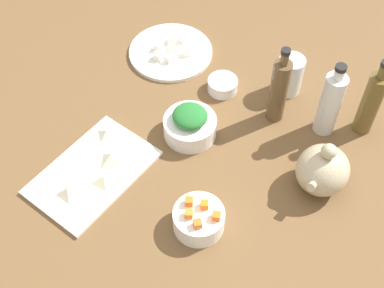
{
  "coord_description": "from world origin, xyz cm",
  "views": [
    {
      "loc": [
        69.1,
        43.96,
        114.04
      ],
      "look_at": [
        0.0,
        0.0,
        8.0
      ],
      "focal_mm": 49.54,
      "sensor_mm": 36.0,
      "label": 1
    }
  ],
  "objects": [
    {
      "name": "carrot_cube_1",
      "position": [
        15.52,
        9.06,
        9.56
      ],
      "size": [
        2.45,
        2.45,
        1.8
      ],
      "primitive_type": "cube",
      "rotation": [
        0.0,
        0.0,
        0.52
      ],
      "color": "orange",
      "rests_on": "bowl_carrots"
    },
    {
      "name": "bottle_2",
      "position": [
        -26.91,
        24.94,
        13.04
      ],
      "size": [
        5.68,
        5.68,
        23.16
      ],
      "color": "silver",
      "rests_on": "tabletop"
    },
    {
      "name": "dumpling_0",
      "position": [
        19.05,
        -13.65,
        5.14
      ],
      "size": [
        6.58,
        6.6,
        2.29
      ],
      "primitive_type": "pyramid",
      "rotation": [
        0.0,
        0.0,
        2.33
      ],
      "color": "beige",
      "rests_on": "cutting_board"
    },
    {
      "name": "carrot_cube_3",
      "position": [
        18.27,
        10.79,
        9.56
      ],
      "size": [
        2.44,
        2.44,
        1.8
      ],
      "primitive_type": "cube",
      "rotation": [
        0.0,
        0.0,
        2.07
      ],
      "color": "orange",
      "rests_on": "bowl_carrots"
    },
    {
      "name": "tofu_cube_4",
      "position": [
        -25.16,
        -24.11,
        5.3
      ],
      "size": [
        2.55,
        2.55,
        2.2
      ],
      "primitive_type": "cube",
      "rotation": [
        0.0,
        0.0,
        2.96
      ],
      "color": "white",
      "rests_on": "plate_tofu"
    },
    {
      "name": "carrot_cube_0",
      "position": [
        19.42,
        13.81,
        9.56
      ],
      "size": [
        2.54,
        2.54,
        1.8
      ],
      "primitive_type": "cube",
      "rotation": [
        0.0,
        0.0,
        0.82
      ],
      "color": "orange",
      "rests_on": "bowl_carrots"
    },
    {
      "name": "chopped_greens_mound",
      "position": [
        -5.99,
        -4.43,
        10.32
      ],
      "size": [
        9.22,
        9.43,
        3.55
      ],
      "primitive_type": "ellipsoid",
      "rotation": [
        0.0,
        0.0,
        1.55
      ],
      "color": "#26722F",
      "rests_on": "bowl_greens"
    },
    {
      "name": "tofu_cube_0",
      "position": [
        -28.43,
        -25.55,
        5.3
      ],
      "size": [
        2.95,
        2.95,
        2.2
      ],
      "primitive_type": "cube",
      "rotation": [
        0.0,
        0.0,
        2.68
      ],
      "color": "#F1EDCB",
      "rests_on": "plate_tofu"
    },
    {
      "name": "dumpling_2",
      "position": [
        13.08,
        -15.97,
        5.48
      ],
      "size": [
        6.56,
        5.91,
        2.96
      ],
      "primitive_type": "pyramid",
      "rotation": [
        0.0,
        0.0,
        6.09
      ],
      "color": "beige",
      "rests_on": "cutting_board"
    },
    {
      "name": "dumpling_1",
      "position": [
        26.56,
        -18.84,
        5.21
      ],
      "size": [
        6.43,
        6.48,
        2.42
      ],
      "primitive_type": "pyramid",
      "rotation": [
        0.0,
        0.0,
        5.4
      ],
      "color": "beige",
      "rests_on": "cutting_board"
    },
    {
      "name": "bowl_carrots",
      "position": [
        16.5,
        12.34,
        5.83
      ],
      "size": [
        12.15,
        12.15,
        5.66
      ],
      "primitive_type": "cylinder",
      "color": "white",
      "rests_on": "tabletop"
    },
    {
      "name": "bottle_0",
      "position": [
        -23.8,
        11.75,
        13.38
      ],
      "size": [
        4.86,
        4.86,
        24.3
      ],
      "color": "brown",
      "rests_on": "tabletop"
    },
    {
      "name": "bottle_1",
      "position": [
        -32.52,
        33.66,
        13.29
      ],
      "size": [
        5.04,
        5.04,
        24.41
      ],
      "color": "brown",
      "rests_on": "tabletop"
    },
    {
      "name": "teapot",
      "position": [
        -9.52,
        31.35,
        9.22
      ],
      "size": [
        15.17,
        12.89,
        15.43
      ],
      "color": "tan",
      "rests_on": "tabletop"
    },
    {
      "name": "drinking_glass_1",
      "position": [
        -34.66,
        10.33,
        8.81
      ],
      "size": [
        7.34,
        7.34,
        11.61
      ],
      "primitive_type": "cylinder",
      "color": "white",
      "rests_on": "tabletop"
    },
    {
      "name": "carrot_cube_2",
      "position": [
        15.42,
        16.35,
        9.56
      ],
      "size": [
        2.32,
        2.32,
        1.8
      ],
      "primitive_type": "cube",
      "rotation": [
        0.0,
        0.0,
        0.36
      ],
      "color": "orange",
      "rests_on": "bowl_carrots"
    },
    {
      "name": "bowl_small_side",
      "position": [
        -24.68,
        -5.35,
        4.87
      ],
      "size": [
        8.54,
        8.54,
        3.75
      ],
      "primitive_type": "cylinder",
      "color": "white",
      "rests_on": "tabletop"
    },
    {
      "name": "tofu_cube_3",
      "position": [
        -30.21,
        -21.31,
        5.3
      ],
      "size": [
        3.1,
        3.1,
        2.2
      ],
      "primitive_type": "cube",
      "rotation": [
        0.0,
        0.0,
        2.43
      ],
      "color": "white",
      "rests_on": "plate_tofu"
    },
    {
      "name": "tofu_cube_1",
      "position": [
        -27.69,
        -29.68,
        5.3
      ],
      "size": [
        2.52,
        2.52,
        2.2
      ],
      "primitive_type": "cube",
      "rotation": [
        0.0,
        0.0,
        0.16
      ],
      "color": "white",
      "rests_on": "plate_tofu"
    },
    {
      "name": "tabletop",
      "position": [
        0.0,
        0.0,
        1.5
      ],
      "size": [
        190.0,
        190.0,
        3.0
      ],
      "primitive_type": "cube",
      "color": "brown",
      "rests_on": "ground"
    },
    {
      "name": "tofu_cube_5",
      "position": [
        -32.1,
        -28.33,
        5.3
      ],
      "size": [
        3.05,
        3.05,
        2.2
      ],
      "primitive_type": "cube",
      "rotation": [
        0.0,
        0.0,
        2.56
      ],
      "color": "white",
      "rests_on": "plate_tofu"
    },
    {
      "name": "carrot_cube_4",
      "position": [
        14.35,
        12.51,
        9.56
      ],
      "size": [
        2.49,
        2.49,
        1.8
      ],
      "primitive_type": "cube",
      "rotation": [
        0.0,
        0.0,
        0.58
      ],
      "color": "orange",
      "rests_on": "bowl_carrots"
    },
    {
      "name": "plate_tofu",
      "position": [
        -29.3,
        -26.35,
        3.6
      ],
      "size": [
        25.37,
        25.37,
        1.2
      ],
      "primitive_type": "cylinder",
      "color": "white",
      "rests_on": "tabletop"
    },
    {
      "name": "tofu_cube_6",
      "position": [
        -24.16,
        -27.52,
        5.3
      ],
      "size": [
        2.64,
        2.64,
        2.2
      ],
      "primitive_type": "cube",
      "rotation": [
        0.0,
        0.0,
        1.8
      ],
      "color": "white",
      "rests_on": "plate_tofu"
    },
    {
      "name": "tofu_cube_2",
      "position": [
        -34.71,
        -25.51,
        5.3
      ],
      "size": [
        2.67,
        2.67,
        2.2
      ],
      "primitive_type": "cube",
      "rotation": [
        0.0,
        0.0,
        2.89
      ],
      "color": "white",
      "rests_on": "plate_tofu"
    },
    {
      "name": "cutting_board",
      "position": [
        18.24,
        -18.2,
        3.5
      ],
      "size": [
        32.96,
        23.0,
        1.0
      ],
      "primitive_type": "cube",
      "rotation": [
        0.0,
        0.0,
        -0.09
      ],
      "color": "silver",
      "rests_on": "tabletop"
    },
    {
      "name": "dumpling_3",
      "position": [
        7.29,
        -22.09,
        5.14
      ],
      "size": [
        4.06,
        4.7,
        2.28
      ],
      "primitive_type": "pyramid",
      "rotation": [
        0.0,
        0.0,
        4.71
      ],
      "color": "beige",
      "rests_on": "cutting_board"
    },
    {
      "name": "bowl_greens",
      "position": [
        -5.99,
        -4.43,
        5.77
      ],
      "size": [
        14.17,
        14.17,
        5.54
      ],
      "primitive_type": "cylinder",
      "color": "white",
      "rests_on": "tabletop"
    }
  ]
}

